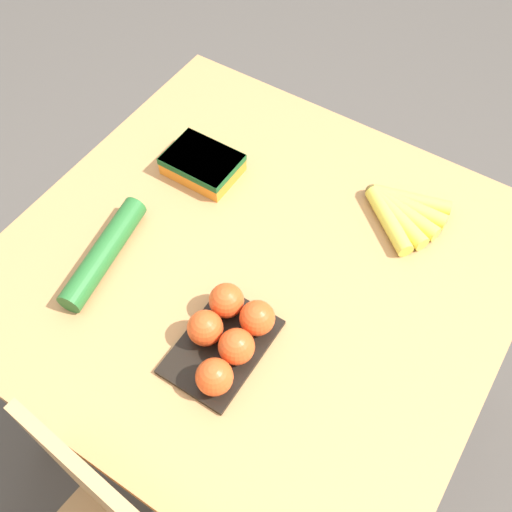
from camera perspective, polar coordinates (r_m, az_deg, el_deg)
ground_plane at (r=1.92m, az=-0.00°, el=-13.43°), size 12.00×12.00×0.00m
dining_table at (r=1.34m, az=-0.00°, el=-3.48°), size 1.01×0.98×0.76m
banana_bunch at (r=1.34m, az=13.63°, el=4.20°), size 0.19×0.19×0.04m
tomato_pack at (r=1.12m, az=-2.78°, el=-7.58°), size 0.15×0.22×0.08m
carrot_bag at (r=1.38m, az=-5.13°, el=8.81°), size 0.16×0.12×0.05m
cucumber_near at (r=1.26m, az=-14.28°, el=0.32°), size 0.10×0.27×0.05m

